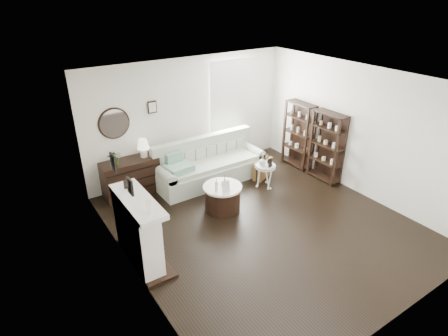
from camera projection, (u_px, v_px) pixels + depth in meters
room at (217, 102)px, 8.78m from camera, size 5.50×5.50×5.50m
fireplace at (139, 233)px, 5.95m from camera, size 0.50×1.40×1.84m
shelf_unit_far at (299, 135)px, 9.07m from camera, size 0.30×0.80×1.60m
shelf_unit_near at (327, 147)px, 8.40m from camera, size 0.30×0.80×1.60m
sofa at (209, 167)px, 8.57m from camera, size 2.55×0.88×0.99m
quilt at (179, 168)px, 7.95m from camera, size 0.60×0.51×0.14m
suitcase at (263, 169)px, 8.75m from camera, size 0.65×0.45×0.41m
dresser at (131, 177)px, 7.97m from camera, size 1.18×0.51×0.79m
table_lamp at (143, 148)px, 7.88m from camera, size 0.33×0.33×0.40m
potted_plant at (115, 158)px, 7.54m from camera, size 0.35×0.33×0.31m
drum_table at (223, 198)px, 7.45m from camera, size 0.77×0.77×0.53m
pedestal_table at (265, 167)px, 8.19m from camera, size 0.45×0.45×0.54m
eiffel_drum at (225, 180)px, 7.38m from camera, size 0.12×0.12×0.17m
bottle_drum at (217, 185)px, 7.11m from camera, size 0.06×0.06×0.27m
card_frame_drum at (226, 186)px, 7.11m from camera, size 0.17×0.09×0.21m
eiffel_ped at (268, 160)px, 8.19m from camera, size 0.14×0.14×0.19m
flask_ped at (263, 160)px, 8.08m from camera, size 0.15×0.15×0.28m
card_frame_ped at (270, 163)px, 8.05m from camera, size 0.15×0.10×0.19m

